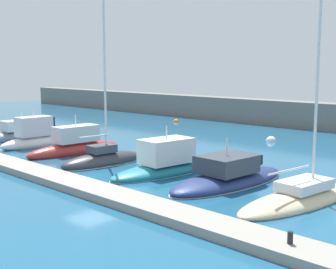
{
  "coord_description": "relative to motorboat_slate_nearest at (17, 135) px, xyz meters",
  "views": [
    {
      "loc": [
        22.13,
        -15.99,
        6.45
      ],
      "look_at": [
        2.05,
        4.46,
        2.31
      ],
      "focal_mm": 49.9,
      "sensor_mm": 36.0,
      "label": 1
    }
  ],
  "objects": [
    {
      "name": "ground_plane",
      "position": [
        16.55,
        -4.03,
        -0.46
      ],
      "size": [
        120.0,
        120.0,
        0.0
      ],
      "primitive_type": "plane",
      "color": "#1E567A"
    },
    {
      "name": "dock_pier",
      "position": [
        16.55,
        -6.04,
        -0.26
      ],
      "size": [
        38.75,
        1.9,
        0.4
      ],
      "primitive_type": "cube",
      "color": "gray",
      "rests_on": "ground_plane"
    },
    {
      "name": "breakwater_seawall",
      "position": [
        16.55,
        25.64,
        0.94
      ],
      "size": [
        108.0,
        2.53,
        2.8
      ],
      "primitive_type": "cube",
      "color": "slate",
      "rests_on": "ground_plane"
    },
    {
      "name": "motorboat_slate_nearest",
      "position": [
        0.0,
        0.0,
        0.0
      ],
      "size": [
        2.29,
        8.12,
        2.89
      ],
      "rotation": [
        0.0,
        0.0,
        1.54
      ],
      "color": "slate",
      "rests_on": "ground_plane"
    },
    {
      "name": "motorboat_white_second",
      "position": [
        4.53,
        -0.62,
        0.32
      ],
      "size": [
        1.83,
        6.39,
        3.47
      ],
      "rotation": [
        0.0,
        0.0,
        1.57
      ],
      "color": "white",
      "rests_on": "ground_plane"
    },
    {
      "name": "motorboat_red_third",
      "position": [
        9.29,
        -0.14,
        0.13
      ],
      "size": [
        2.08,
        7.88,
        3.3
      ],
      "rotation": [
        0.0,
        0.0,
        1.55
      ],
      "color": "#B72D28",
      "rests_on": "ground_plane"
    },
    {
      "name": "sailboat_charcoal_fourth",
      "position": [
        14.12,
        -1.24,
        -0.1
      ],
      "size": [
        2.35,
        6.4,
        12.35
      ],
      "rotation": [
        0.0,
        0.0,
        1.52
      ],
      "color": "#2D2D33",
      "rests_on": "ground_plane"
    },
    {
      "name": "motorboat_teal_fifth",
      "position": [
        18.89,
        -0.15,
        0.07
      ],
      "size": [
        3.26,
        7.97,
        3.27
      ],
      "rotation": [
        0.0,
        0.0,
        1.48
      ],
      "color": "#19707F",
      "rests_on": "ground_plane"
    },
    {
      "name": "motorboat_navy_sixth",
      "position": [
        23.35,
        0.4,
        -0.08
      ],
      "size": [
        3.39,
        8.88,
        2.94
      ],
      "rotation": [
        0.0,
        0.0,
        1.52
      ],
      "color": "navy",
      "rests_on": "ground_plane"
    },
    {
      "name": "sailboat_sand_seventh",
      "position": [
        27.95,
        -0.05,
        -0.22
      ],
      "size": [
        3.33,
        8.67,
        12.93
      ],
      "rotation": [
        0.0,
        0.0,
        1.47
      ],
      "color": "beige",
      "rests_on": "ground_plane"
    },
    {
      "name": "mooring_buoy_white",
      "position": [
        16.77,
        15.24,
        -0.46
      ],
      "size": [
        0.89,
        0.89,
        0.89
      ],
      "primitive_type": "sphere",
      "color": "white",
      "rests_on": "ground_plane"
    },
    {
      "name": "mooring_buoy_orange",
      "position": [
        0.72,
        20.02,
        -0.46
      ],
      "size": [
        0.67,
        0.67,
        0.67
      ],
      "primitive_type": "sphere",
      "color": "orange",
      "rests_on": "ground_plane"
    },
    {
      "name": "dock_bollard",
      "position": [
        30.88,
        -6.04,
        0.16
      ],
      "size": [
        0.2,
        0.2,
        0.44
      ],
      "primitive_type": "cylinder",
      "color": "black",
      "rests_on": "dock_pier"
    }
  ]
}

